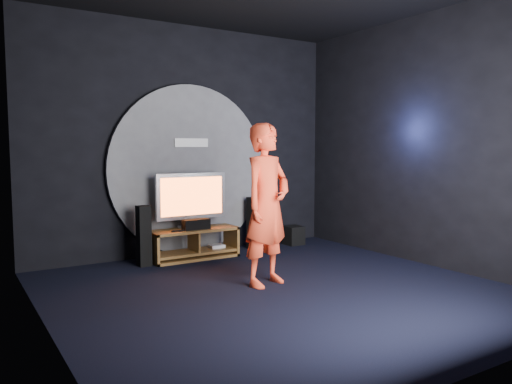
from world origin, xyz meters
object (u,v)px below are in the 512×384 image
Objects in this scene: tower_speaker_left at (144,236)px; subwoofer at (294,235)px; player at (267,205)px; tower_speaker_right at (254,223)px; media_console at (194,246)px; tv at (191,198)px.

tower_speaker_left is 2.68× the size of subwoofer.
tower_speaker_right is at bearing 45.08° from player.
tv is at bearing 96.31° from media_console.
tower_speaker_left is at bearing -177.55° from subwoofer.
tv reaches higher than tower_speaker_left.
media_console is 4.17× the size of subwoofer.
tower_speaker_right is at bearing 176.36° from subwoofer.
media_console is at bearing -83.69° from tv.
media_console is 0.82m from tower_speaker_left.
media_console is 1.89m from subwoofer.
subwoofer is (0.77, -0.05, -0.26)m from tower_speaker_right.
media_console is 1.91m from player.
player is at bearing -61.11° from tower_speaker_left.
player reaches higher than subwoofer.
tv is 1.81m from player.
tower_speaker_left is at bearing -175.09° from tower_speaker_right.
player is (0.15, -1.73, 0.77)m from media_console.
tower_speaker_right reaches higher than subwoofer.
media_console is at bearing -177.67° from subwoofer.
subwoofer is at bearing 0.28° from tv.
media_console is at bearing 2.74° from tower_speaker_left.
tower_speaker_right is 0.43× the size of player.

